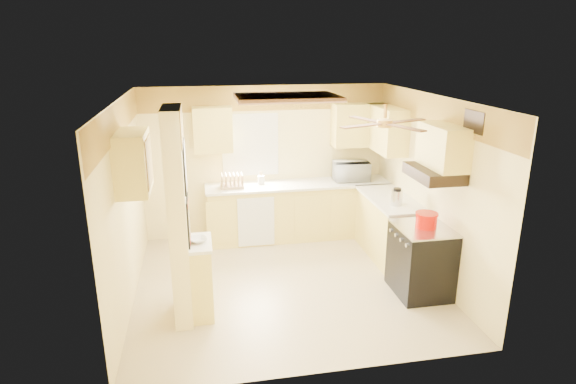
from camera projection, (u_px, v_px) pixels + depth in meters
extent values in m
plane|color=tan|center=(286.00, 283.00, 6.58)|extent=(4.00, 4.00, 0.00)
plane|color=white|center=(286.00, 99.00, 5.83)|extent=(4.00, 4.00, 0.00)
plane|color=#FFE99B|center=(266.00, 162.00, 7.99)|extent=(4.00, 0.00, 4.00)
plane|color=#FFE99B|center=(324.00, 259.00, 4.42)|extent=(4.00, 0.00, 4.00)
plane|color=#FFE99B|center=(125.00, 206.00, 5.85)|extent=(0.00, 3.80, 3.80)
plane|color=#FFE99B|center=(430.00, 188.00, 6.56)|extent=(0.00, 3.80, 3.80)
cube|color=yellow|center=(265.00, 98.00, 7.65)|extent=(4.00, 0.02, 0.40)
cube|color=#FFE99B|center=(178.00, 218.00, 5.45)|extent=(0.20, 0.70, 2.50)
cube|color=#EBDA71|center=(202.00, 280.00, 5.73)|extent=(0.25, 0.55, 0.90)
cube|color=white|center=(199.00, 243.00, 5.59)|extent=(0.28, 0.58, 0.04)
cube|color=#EBDA71|center=(298.00, 211.00, 8.03)|extent=(3.00, 0.60, 0.90)
cube|color=#EBDA71|center=(389.00, 228.00, 7.31)|extent=(0.60, 1.40, 0.90)
cube|color=white|center=(299.00, 185.00, 7.88)|extent=(3.04, 0.64, 0.04)
cube|color=white|center=(390.00, 199.00, 7.16)|extent=(0.64, 1.44, 0.04)
cube|color=white|center=(256.00, 222.00, 7.61)|extent=(0.58, 0.02, 0.80)
cube|color=white|center=(250.00, 145.00, 7.84)|extent=(0.92, 0.02, 1.02)
cube|color=white|center=(250.00, 145.00, 7.84)|extent=(0.80, 0.02, 0.90)
cube|color=#EBDA71|center=(213.00, 130.00, 7.49)|extent=(0.60, 0.35, 0.70)
cube|color=#EBDA71|center=(360.00, 125.00, 7.92)|extent=(0.90, 0.35, 0.70)
cube|color=#EBDA71|center=(386.00, 129.00, 7.52)|extent=(0.35, 1.00, 0.70)
cube|color=#EBDA71|center=(133.00, 162.00, 5.47)|extent=(0.35, 0.75, 0.70)
cube|color=#EBDA71|center=(443.00, 147.00, 5.80)|extent=(0.35, 0.76, 0.52)
cube|color=black|center=(421.00, 261.00, 6.22)|extent=(0.65, 0.76, 0.90)
cube|color=silver|center=(424.00, 228.00, 6.09)|extent=(0.66, 0.77, 0.02)
cylinder|color=silver|center=(407.00, 245.00, 5.82)|extent=(0.03, 0.05, 0.05)
cylinder|color=silver|center=(401.00, 240.00, 5.98)|extent=(0.03, 0.05, 0.05)
cylinder|color=silver|center=(396.00, 235.00, 6.13)|extent=(0.03, 0.05, 0.05)
cylinder|color=silver|center=(391.00, 230.00, 6.29)|extent=(0.03, 0.05, 0.05)
cube|color=black|center=(434.00, 173.00, 5.88)|extent=(0.50, 0.76, 0.14)
cube|color=black|center=(185.00, 166.00, 5.29)|extent=(0.02, 0.42, 0.57)
cube|color=white|center=(185.00, 166.00, 5.29)|extent=(0.01, 0.37, 0.52)
cube|color=black|center=(188.00, 221.00, 5.48)|extent=(0.02, 0.42, 0.57)
cube|color=yellow|center=(189.00, 221.00, 5.49)|extent=(0.01, 0.37, 0.52)
cube|color=brown|center=(287.00, 97.00, 6.33)|extent=(1.35, 0.95, 0.06)
cube|color=white|center=(287.00, 99.00, 6.34)|extent=(1.15, 0.75, 0.02)
cylinder|color=gold|center=(385.00, 111.00, 5.37)|extent=(0.04, 0.04, 0.16)
cylinder|color=gold|center=(385.00, 123.00, 5.42)|extent=(0.18, 0.18, 0.08)
cube|color=brown|center=(406.00, 121.00, 5.57)|extent=(0.55, 0.28, 0.01)
cube|color=brown|center=(366.00, 120.00, 5.68)|extent=(0.28, 0.55, 0.01)
cube|color=brown|center=(362.00, 126.00, 5.26)|extent=(0.55, 0.28, 0.01)
cube|color=brown|center=(405.00, 127.00, 5.15)|extent=(0.28, 0.55, 0.01)
cube|color=black|center=(474.00, 122.00, 5.39)|extent=(0.02, 0.40, 0.25)
imported|color=white|center=(351.00, 171.00, 8.01)|extent=(0.60, 0.42, 0.32)
imported|color=white|center=(198.00, 240.00, 5.57)|extent=(0.26, 0.26, 0.05)
cylinder|color=#C90B00|center=(426.00, 221.00, 6.06)|extent=(0.26, 0.26, 0.17)
cylinder|color=#C90B00|center=(427.00, 214.00, 6.03)|extent=(0.28, 0.28, 0.02)
cylinder|color=silver|center=(397.00, 198.00, 6.80)|extent=(0.16, 0.16, 0.22)
cylinder|color=black|center=(397.00, 189.00, 6.77)|extent=(0.11, 0.11, 0.03)
cube|color=tan|center=(232.00, 186.00, 7.66)|extent=(0.38, 0.29, 0.04)
cube|color=tan|center=(222.00, 181.00, 7.61)|extent=(0.02, 0.25, 0.21)
cube|color=tan|center=(226.00, 181.00, 7.62)|extent=(0.02, 0.25, 0.21)
cube|color=tan|center=(230.00, 181.00, 7.63)|extent=(0.02, 0.25, 0.21)
cube|color=tan|center=(234.00, 181.00, 7.64)|extent=(0.02, 0.25, 0.21)
cube|color=tan|center=(238.00, 180.00, 7.65)|extent=(0.02, 0.25, 0.21)
cube|color=tan|center=(242.00, 180.00, 7.66)|extent=(0.02, 0.25, 0.21)
cylinder|color=white|center=(226.00, 181.00, 7.62)|extent=(0.01, 0.21, 0.21)
cylinder|color=white|center=(234.00, 181.00, 7.64)|extent=(0.01, 0.21, 0.21)
cylinder|color=white|center=(261.00, 180.00, 7.82)|extent=(0.11, 0.11, 0.14)
cylinder|color=tan|center=(262.00, 178.00, 7.81)|extent=(0.01, 0.01, 0.22)
cylinder|color=tan|center=(261.00, 177.00, 7.82)|extent=(0.01, 0.01, 0.22)
cylinder|color=tan|center=(260.00, 178.00, 7.80)|extent=(0.01, 0.01, 0.22)
cylinder|color=tan|center=(261.00, 178.00, 7.79)|extent=(0.01, 0.01, 0.22)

